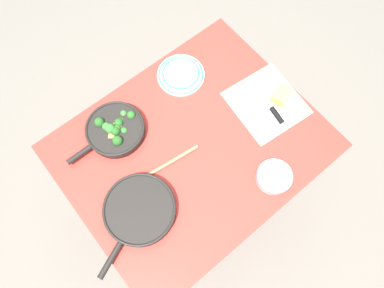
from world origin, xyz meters
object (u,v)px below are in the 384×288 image
(skillet_broccoli, at_px, (115,130))
(skillet_eggs, at_px, (139,210))
(cheese_block, at_px, (281,95))
(dinner_plate_stack, at_px, (181,74))
(wooden_spoon, at_px, (153,172))
(grater_knife, at_px, (272,109))
(prep_bowl_steel, at_px, (274,177))

(skillet_broccoli, height_order, skillet_eggs, skillet_broccoli)
(cheese_block, distance_m, dinner_plate_stack, 0.47)
(skillet_eggs, bearing_deg, wooden_spoon, -167.70)
(skillet_eggs, bearing_deg, grater_knife, 156.22)
(skillet_broccoli, distance_m, skillet_eggs, 0.37)
(grater_knife, relative_size, cheese_block, 2.18)
(skillet_eggs, bearing_deg, prep_bowl_steel, 131.80)
(dinner_plate_stack, xyz_separation_m, prep_bowl_steel, (-0.01, -0.63, 0.01))
(grater_knife, bearing_deg, wooden_spoon, 89.39)
(grater_knife, xyz_separation_m, prep_bowl_steel, (-0.22, -0.23, 0.01))
(wooden_spoon, height_order, grater_knife, grater_knife)
(prep_bowl_steel, bearing_deg, cheese_block, 41.24)
(skillet_broccoli, xyz_separation_m, grater_knife, (0.60, -0.35, -0.02))
(skillet_eggs, height_order, wooden_spoon, skillet_eggs)
(skillet_broccoli, height_order, wooden_spoon, skillet_broccoli)
(grater_knife, height_order, dinner_plate_stack, dinner_plate_stack)
(skillet_broccoli, xyz_separation_m, dinner_plate_stack, (0.40, 0.04, -0.02))
(skillet_eggs, distance_m, wooden_spoon, 0.17)
(cheese_block, bearing_deg, wooden_spoon, 172.80)
(prep_bowl_steel, bearing_deg, wooden_spoon, 138.15)
(skillet_eggs, xyz_separation_m, wooden_spoon, (0.14, 0.10, -0.02))
(skillet_broccoli, height_order, cheese_block, skillet_broccoli)
(wooden_spoon, relative_size, prep_bowl_steel, 2.47)
(skillet_eggs, bearing_deg, skillet_broccoli, -132.79)
(grater_knife, distance_m, cheese_block, 0.08)
(skillet_eggs, xyz_separation_m, prep_bowl_steel, (0.51, -0.24, -0.00))
(prep_bowl_steel, bearing_deg, skillet_broccoli, 123.55)
(wooden_spoon, height_order, prep_bowl_steel, prep_bowl_steel)
(skillet_broccoli, distance_m, prep_bowl_steel, 0.70)
(grater_knife, height_order, cheese_block, cheese_block)
(grater_knife, bearing_deg, cheese_block, -64.18)
(dinner_plate_stack, distance_m, prep_bowl_steel, 0.63)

